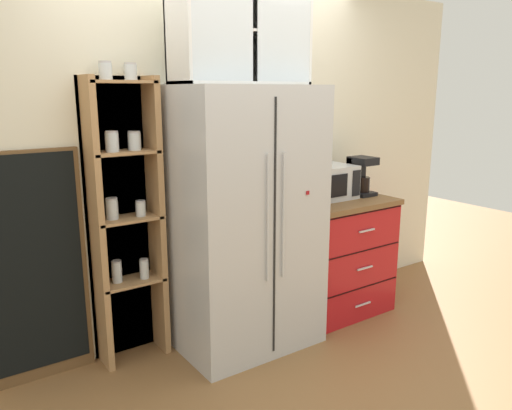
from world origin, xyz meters
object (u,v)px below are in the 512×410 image
object	(u,v)px
refrigerator	(244,220)
mug_charcoal	(336,192)
microwave	(326,182)
coffee_maker	(360,176)
bottle_green	(330,180)
chalkboard_menu	(35,268)

from	to	relation	value
refrigerator	mug_charcoal	size ratio (longest dim) A/B	15.43
microwave	mug_charcoal	world-z (taller)	microwave
coffee_maker	bottle_green	world-z (taller)	coffee_maker
refrigerator	bottle_green	xyz separation A→B (m)	(0.90, 0.13, 0.16)
mug_charcoal	chalkboard_menu	bearing A→B (deg)	173.05
bottle_green	refrigerator	bearing A→B (deg)	-172.07
mug_charcoal	bottle_green	xyz separation A→B (m)	(-0.00, 0.07, 0.08)
refrigerator	microwave	world-z (taller)	refrigerator
coffee_maker	chalkboard_menu	world-z (taller)	chalkboard_menu
bottle_green	microwave	bearing A→B (deg)	-152.88
coffee_maker	mug_charcoal	bearing A→B (deg)	176.60
chalkboard_menu	mug_charcoal	bearing A→B (deg)	-6.95
mug_charcoal	chalkboard_menu	xyz separation A→B (m)	(-2.19, 0.27, -0.26)
microwave	coffee_maker	xyz separation A→B (m)	(0.33, -0.04, 0.03)
refrigerator	bottle_green	bearing A→B (deg)	7.93
microwave	chalkboard_menu	bearing A→B (deg)	173.51
coffee_maker	bottle_green	size ratio (longest dim) A/B	1.05
refrigerator	chalkboard_menu	distance (m)	1.33
microwave	mug_charcoal	bearing A→B (deg)	-17.74
mug_charcoal	refrigerator	bearing A→B (deg)	-176.52
microwave	chalkboard_menu	xyz separation A→B (m)	(-2.10, 0.24, -0.34)
microwave	coffee_maker	world-z (taller)	coffee_maker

